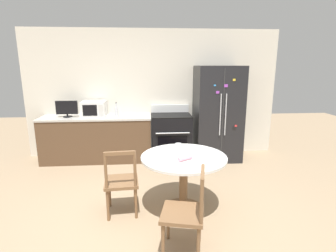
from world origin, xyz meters
name	(u,v)px	position (x,y,z in m)	size (l,w,h in m)	color
ground_plane	(159,223)	(0.00, 0.00, 0.00)	(14.00, 14.00, 0.00)	#9E8466
back_wall	(153,94)	(0.00, 2.65, 1.30)	(5.20, 0.10, 2.60)	silver
kitchen_counter	(97,138)	(-1.13, 2.29, 0.45)	(2.16, 0.64, 0.90)	brown
refrigerator	(218,114)	(1.28, 2.22, 0.94)	(0.89, 0.76, 1.88)	black
oven_range	(171,136)	(0.35, 2.26, 0.47)	(0.79, 0.68, 1.08)	black
microwave	(94,109)	(-1.17, 2.34, 1.05)	(0.46, 0.40, 0.30)	white
countertop_tv	(67,108)	(-1.67, 2.27, 1.07)	(0.41, 0.16, 0.32)	black
counter_bottle	(116,112)	(-0.72, 2.17, 1.01)	(0.07, 0.07, 0.29)	silver
dining_table	(184,168)	(0.34, 0.28, 0.59)	(1.10, 1.10, 0.75)	white
dining_chair_left	(121,182)	(-0.47, 0.25, 0.43)	(0.45, 0.45, 0.90)	brown
dining_chair_near	(185,213)	(0.25, -0.52, 0.43)	(0.50, 0.50, 0.90)	brown
candle_glass	(178,147)	(0.30, 0.55, 0.79)	(0.08, 0.08, 0.09)	silver
folded_napkin	(185,158)	(0.33, 0.13, 0.78)	(0.20, 0.15, 0.05)	pink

